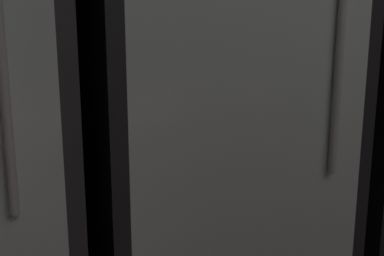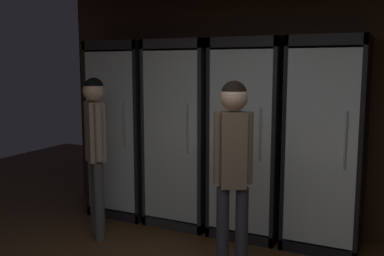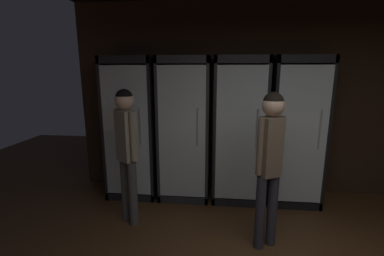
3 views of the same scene
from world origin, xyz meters
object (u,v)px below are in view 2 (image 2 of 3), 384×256
(cooler_right, at_px, (326,146))
(shopper_near, at_px, (95,139))
(cooler_center, at_px, (250,140))
(cooler_far_left, at_px, (127,130))
(cooler_left, at_px, (185,135))
(shopper_far, at_px, (233,159))

(cooler_right, xyz_separation_m, shopper_near, (-2.10, -0.83, 0.03))
(cooler_center, bearing_deg, shopper_near, -148.35)
(cooler_far_left, height_order, cooler_left, same)
(cooler_left, relative_size, shopper_near, 1.24)
(cooler_left, height_order, shopper_near, cooler_left)
(cooler_far_left, relative_size, cooler_center, 1.00)
(cooler_center, height_order, cooler_right, same)
(cooler_right, bearing_deg, shopper_near, -158.52)
(cooler_left, distance_m, cooler_right, 1.52)
(cooler_center, xyz_separation_m, shopper_far, (0.23, -1.13, 0.04))
(cooler_center, bearing_deg, cooler_far_left, 179.95)
(cooler_far_left, relative_size, shopper_near, 1.24)
(cooler_left, relative_size, cooler_center, 1.00)
(cooler_far_left, distance_m, shopper_near, 0.85)
(shopper_far, bearing_deg, cooler_far_left, 147.21)
(cooler_right, bearing_deg, shopper_far, -115.18)
(cooler_left, height_order, cooler_right, same)
(shopper_near, bearing_deg, shopper_far, -10.88)
(shopper_far, bearing_deg, cooler_right, 64.82)
(shopper_far, bearing_deg, shopper_near, 169.12)
(cooler_far_left, height_order, cooler_center, same)
(cooler_center, relative_size, cooler_right, 1.00)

